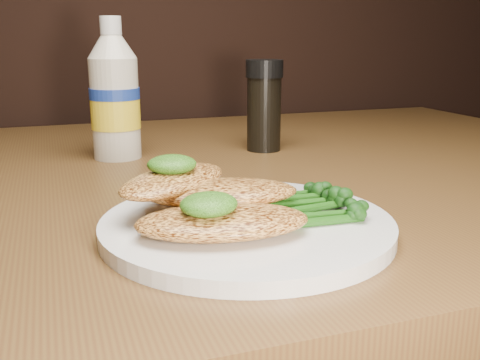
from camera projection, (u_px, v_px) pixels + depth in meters
name	position (u px, v px, depth m)	size (l,w,h in m)	color
plate	(247.00, 225.00, 0.45)	(0.24, 0.24, 0.01)	white
chicken_front	(223.00, 222.00, 0.41)	(0.13, 0.07, 0.02)	#EFA64C
chicken_mid	(222.00, 192.00, 0.46)	(0.13, 0.06, 0.02)	#EFA64C
chicken_back	(174.00, 181.00, 0.46)	(0.12, 0.06, 0.02)	#EFA64C
pesto_front	(209.00, 204.00, 0.40)	(0.04, 0.04, 0.02)	black
pesto_back	(172.00, 164.00, 0.46)	(0.04, 0.04, 0.02)	black
broccolini_bundle	(290.00, 203.00, 0.46)	(0.11, 0.09, 0.02)	#1B5111
mayo_bottle	(114.00, 89.00, 0.71)	(0.06, 0.06, 0.18)	beige
pepper_grinder	(264.00, 106.00, 0.76)	(0.05, 0.05, 0.12)	black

